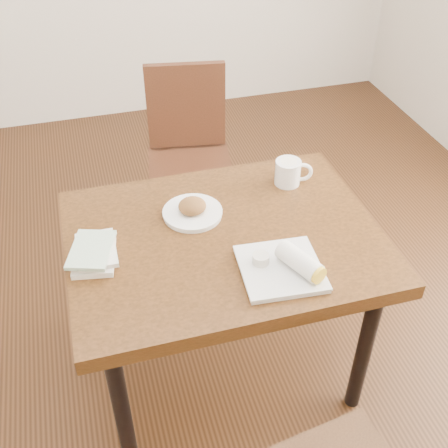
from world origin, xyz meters
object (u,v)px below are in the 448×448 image
object	(u,v)px
table	(224,252)
coffee_mug	(289,172)
chair_far	(189,148)
plate_scone	(192,210)
plate_burrito	(286,266)
book_stack	(94,253)

from	to	relation	value
table	coffee_mug	bearing A→B (deg)	35.66
chair_far	plate_scone	size ratio (longest dim) A/B	4.22
plate_burrito	book_stack	size ratio (longest dim) A/B	1.26
plate_scone	book_stack	distance (m)	0.41
book_stack	plate_burrito	bearing A→B (deg)	-21.94
coffee_mug	book_stack	distance (m)	0.84
chair_far	coffee_mug	size ratio (longest dim) A/B	6.31
plate_burrito	table	bearing A→B (deg)	120.74
plate_scone	book_stack	size ratio (longest dim) A/B	0.99
plate_burrito	coffee_mug	bearing A→B (deg)	68.21
table	plate_scone	distance (m)	0.20
table	coffee_mug	size ratio (longest dim) A/B	7.44
table	book_stack	xyz separation A→B (m)	(-0.46, -0.00, 0.11)
plate_burrito	book_stack	bearing A→B (deg)	158.06
table	plate_burrito	bearing A→B (deg)	-59.26
table	chair_far	bearing A→B (deg)	85.06
plate_burrito	book_stack	world-z (taller)	plate_burrito
table	book_stack	world-z (taller)	book_stack
coffee_mug	plate_scone	bearing A→B (deg)	-166.60
table	book_stack	bearing A→B (deg)	-179.96
plate_burrito	chair_far	bearing A→B (deg)	93.00
coffee_mug	book_stack	size ratio (longest dim) A/B	0.66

